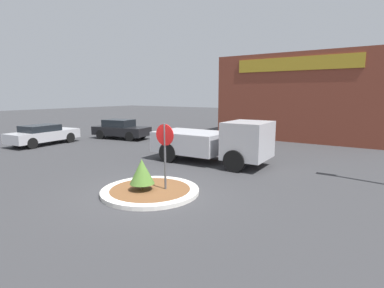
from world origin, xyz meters
TOP-DOWN VIEW (x-y plane):
  - ground_plane at (0.00, 0.00)m, footprint 120.00×120.00m
  - traffic_island at (0.00, 0.00)m, footprint 3.33×3.33m
  - stop_sign at (0.44, 0.28)m, footprint 0.72×0.07m
  - island_shrub at (-0.16, -0.22)m, footprint 0.83×0.83m
  - utility_truck at (-0.36, 5.17)m, footprint 5.75×2.51m
  - storefront_building at (1.03, 16.78)m, footprint 11.72×6.07m
  - parked_sedan_black at (-10.29, 8.44)m, footprint 4.52×2.39m
  - parked_sedan_silver at (-12.58, 3.66)m, footprint 2.14×4.68m

SIDE VIEW (x-z plane):
  - ground_plane at x=0.00m, z-range 0.00..0.00m
  - traffic_island at x=0.00m, z-range 0.00..0.14m
  - parked_sedan_silver at x=-12.58m, z-range 0.03..1.37m
  - parked_sedan_black at x=-10.29m, z-range 0.01..1.47m
  - island_shrub at x=-0.16m, z-range 0.25..1.30m
  - utility_truck at x=-0.36m, z-range 0.01..2.11m
  - stop_sign at x=0.44m, z-range 0.46..2.84m
  - storefront_building at x=1.03m, z-range 0.00..6.19m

